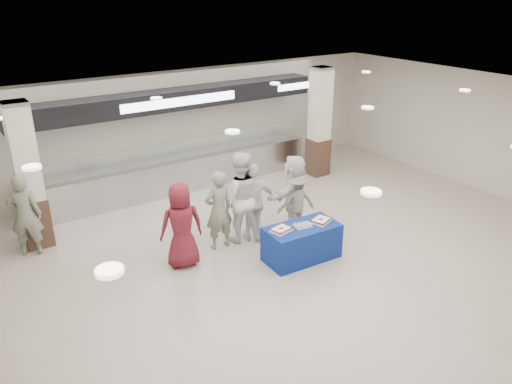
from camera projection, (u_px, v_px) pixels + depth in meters
ground at (300, 275)px, 9.90m from camera, size 14.00×14.00×0.00m
serving_line at (178, 150)px, 13.59m from camera, size 8.70×0.85×2.80m
column_left at (28, 180)px, 10.47m from camera, size 0.55×0.55×3.20m
column_right at (319, 125)px, 14.58m from camera, size 0.55×0.55×3.20m
display_table at (302, 243)px, 10.35m from camera, size 1.59×0.86×0.75m
sheet_cake_left at (281, 229)px, 9.99m from camera, size 0.46×0.39×0.09m
sheet_cake_right at (321, 220)px, 10.37m from camera, size 0.50×0.45×0.09m
cupcake_tray at (303, 225)px, 10.19m from camera, size 0.41×0.34×0.06m
civilian_maroon at (181, 226)px, 9.92m from camera, size 0.97×0.74×1.79m
soldier_a at (219, 210)px, 10.62m from camera, size 0.65×0.43×1.77m
chef_tall at (240, 197)px, 10.89m from camera, size 1.23×1.11×2.06m
chef_short at (254, 202)px, 10.96m from camera, size 1.13×0.69×1.80m
soldier_b at (296, 201)px, 11.50m from camera, size 1.00×0.73×1.40m
civilian_white at (294, 192)px, 11.52m from camera, size 1.73×1.15×1.79m
soldier_bg at (25, 215)px, 10.34m from camera, size 0.78×0.66×1.81m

